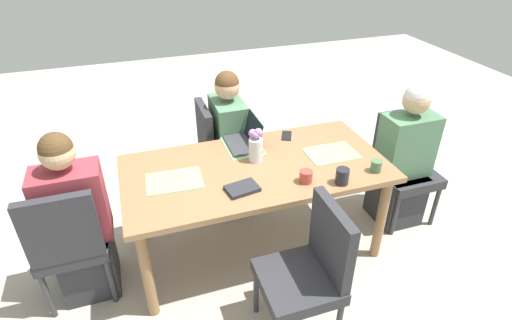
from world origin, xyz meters
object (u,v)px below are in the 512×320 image
at_px(chair_head_right_left_mid, 403,161).
at_px(coffee_mug_near_right, 376,166).
at_px(chair_far_left_near, 219,148).
at_px(chair_near_right_near, 310,267).
at_px(person_head_left_left_far, 79,227).
at_px(phone_black, 287,136).
at_px(dining_table, 256,176).
at_px(person_far_left_near, 229,147).
at_px(chair_head_left_left_far, 69,240).
at_px(laptop_far_left_near, 246,140).
at_px(coffee_mug_centre_left, 306,177).
at_px(flower_vase, 256,146).
at_px(coffee_mug_near_left, 342,176).
at_px(person_head_right_left_mid, 402,164).
at_px(book_red_cover, 242,188).

bearing_deg(chair_head_right_left_mid, coffee_mug_near_right, -145.59).
bearing_deg(chair_far_left_near, chair_head_right_left_mid, -26.64).
distance_m(chair_near_right_near, coffee_mug_near_right, 0.85).
relative_size(person_head_left_left_far, phone_black, 7.97).
distance_m(dining_table, person_far_left_near, 0.68).
xyz_separation_m(chair_head_left_left_far, laptop_far_left_near, (1.27, 0.39, 0.28)).
xyz_separation_m(coffee_mug_centre_left, phone_black, (0.12, 0.62, -0.04)).
distance_m(chair_far_left_near, coffee_mug_near_right, 1.37).
relative_size(flower_vase, phone_black, 1.64).
xyz_separation_m(chair_far_left_near, coffee_mug_near_left, (0.54, -1.10, 0.29)).
bearing_deg(phone_black, person_head_left_left_far, 127.38).
relative_size(person_far_left_near, person_head_left_left_far, 1.00).
xyz_separation_m(chair_far_left_near, phone_black, (0.45, -0.40, 0.24)).
height_order(flower_vase, coffee_mug_near_left, flower_vase).
bearing_deg(person_far_left_near, person_head_right_left_mid, -29.63).
distance_m(person_far_left_near, coffee_mug_near_right, 1.27).
bearing_deg(book_red_cover, coffee_mug_centre_left, -15.55).
xyz_separation_m(flower_vase, coffee_mug_near_left, (0.43, -0.45, -0.06)).
xyz_separation_m(person_far_left_near, chair_head_left_left_far, (-1.24, -0.75, -0.03)).
bearing_deg(dining_table, book_red_cover, -125.78).
relative_size(chair_near_right_near, phone_black, 6.00).
relative_size(flower_vase, coffee_mug_near_left, 2.31).
height_order(chair_far_left_near, coffee_mug_near_left, chair_far_left_near).
distance_m(chair_head_right_left_mid, flower_vase, 1.30).
xyz_separation_m(chair_head_right_left_mid, person_head_left_left_far, (-2.47, -0.05, 0.03)).
height_order(chair_head_left_left_far, person_head_left_left_far, person_head_left_left_far).
distance_m(chair_near_right_near, coffee_mug_centre_left, 0.58).
distance_m(chair_far_left_near, phone_black, 0.65).
relative_size(chair_head_left_left_far, phone_black, 6.00).
bearing_deg(flower_vase, person_head_right_left_mid, -4.96).
bearing_deg(chair_head_left_left_far, flower_vase, 6.99).
bearing_deg(chair_head_right_left_mid, flower_vase, 178.69).
height_order(chair_head_right_left_mid, person_head_left_left_far, person_head_left_left_far).
xyz_separation_m(person_far_left_near, person_head_left_left_far, (-1.18, -0.68, 0.00)).
relative_size(flower_vase, laptop_far_left_near, 0.77).
relative_size(person_head_right_left_mid, coffee_mug_centre_left, 14.06).
bearing_deg(coffee_mug_near_left, phone_black, 97.55).
relative_size(person_head_right_left_mid, person_head_left_left_far, 1.00).
height_order(chair_head_right_left_mid, laptop_far_left_near, laptop_far_left_near).
height_order(laptop_far_left_near, coffee_mug_centre_left, laptop_far_left_near).
bearing_deg(chair_near_right_near, dining_table, 95.47).
distance_m(flower_vase, book_red_cover, 0.38).
height_order(flower_vase, book_red_cover, flower_vase).
xyz_separation_m(chair_far_left_near, chair_head_left_left_far, (-1.16, -0.81, 0.00)).
distance_m(person_head_left_left_far, phone_black, 1.61).
bearing_deg(coffee_mug_near_left, chair_head_right_left_mid, 27.02).
bearing_deg(chair_near_right_near, chair_head_left_left_far, 152.65).
bearing_deg(person_head_right_left_mid, flower_vase, 175.04).
bearing_deg(person_far_left_near, book_red_cover, -99.93).
relative_size(chair_head_right_left_mid, person_head_right_left_mid, 0.75).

